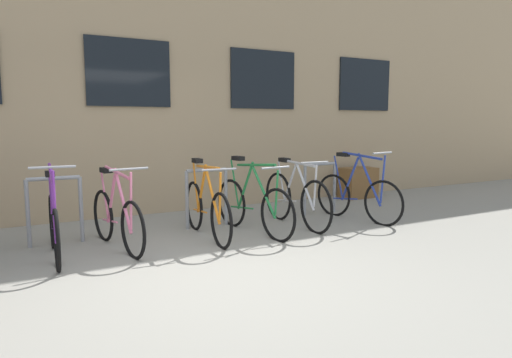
{
  "coord_description": "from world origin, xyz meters",
  "views": [
    {
      "loc": [
        -1.65,
        -4.03,
        1.5
      ],
      "look_at": [
        1.4,
        1.6,
        0.69
      ],
      "focal_mm": 31.48,
      "sensor_mm": 36.0,
      "label": 1
    }
  ],
  "objects_px": {
    "bicycle_blue": "(357,195)",
    "bicycle_orange": "(206,209)",
    "bicycle_pink": "(117,218)",
    "bicycle_purple": "(54,225)",
    "bicycle_silver": "(296,199)",
    "bicycle_green": "(253,205)",
    "planter_box": "(358,183)"
  },
  "relations": [
    {
      "from": "bicycle_pink",
      "to": "bicycle_silver",
      "type": "bearing_deg",
      "value": -0.15
    },
    {
      "from": "bicycle_green",
      "to": "bicycle_purple",
      "type": "height_order",
      "value": "bicycle_purple"
    },
    {
      "from": "bicycle_silver",
      "to": "bicycle_pink",
      "type": "height_order",
      "value": "bicycle_pink"
    },
    {
      "from": "bicycle_purple",
      "to": "planter_box",
      "type": "xyz_separation_m",
      "value": [
        5.71,
        1.52,
        -0.07
      ]
    },
    {
      "from": "bicycle_silver",
      "to": "bicycle_purple",
      "type": "relative_size",
      "value": 1.09
    },
    {
      "from": "bicycle_pink",
      "to": "bicycle_green",
      "type": "height_order",
      "value": "bicycle_green"
    },
    {
      "from": "planter_box",
      "to": "bicycle_silver",
      "type": "bearing_deg",
      "value": -149.16
    },
    {
      "from": "bicycle_silver",
      "to": "bicycle_blue",
      "type": "relative_size",
      "value": 1.09
    },
    {
      "from": "bicycle_blue",
      "to": "bicycle_green",
      "type": "xyz_separation_m",
      "value": [
        -1.8,
        0.05,
        0.0
      ]
    },
    {
      "from": "bicycle_blue",
      "to": "bicycle_purple",
      "type": "distance_m",
      "value": 4.28
    },
    {
      "from": "bicycle_silver",
      "to": "bicycle_blue",
      "type": "bearing_deg",
      "value": -7.61
    },
    {
      "from": "bicycle_blue",
      "to": "bicycle_orange",
      "type": "bearing_deg",
      "value": 177.4
    },
    {
      "from": "bicycle_purple",
      "to": "planter_box",
      "type": "bearing_deg",
      "value": 14.94
    },
    {
      "from": "bicycle_orange",
      "to": "planter_box",
      "type": "height_order",
      "value": "bicycle_orange"
    },
    {
      "from": "bicycle_silver",
      "to": "planter_box",
      "type": "height_order",
      "value": "bicycle_silver"
    },
    {
      "from": "bicycle_orange",
      "to": "bicycle_silver",
      "type": "bearing_deg",
      "value": 1.13
    },
    {
      "from": "bicycle_orange",
      "to": "bicycle_green",
      "type": "height_order",
      "value": "bicycle_green"
    },
    {
      "from": "bicycle_orange",
      "to": "planter_box",
      "type": "xyz_separation_m",
      "value": [
        3.89,
        1.51,
        -0.08
      ]
    },
    {
      "from": "bicycle_pink",
      "to": "bicycle_purple",
      "type": "height_order",
      "value": "bicycle_purple"
    },
    {
      "from": "bicycle_purple",
      "to": "bicycle_pink",
      "type": "bearing_deg",
      "value": 4.4
    },
    {
      "from": "bicycle_blue",
      "to": "planter_box",
      "type": "bearing_deg",
      "value": 48.44
    },
    {
      "from": "bicycle_blue",
      "to": "bicycle_pink",
      "type": "height_order",
      "value": "bicycle_blue"
    },
    {
      "from": "bicycle_pink",
      "to": "bicycle_blue",
      "type": "bearing_deg",
      "value": -2.33
    },
    {
      "from": "bicycle_pink",
      "to": "bicycle_purple",
      "type": "relative_size",
      "value": 1.0
    },
    {
      "from": "bicycle_green",
      "to": "bicycle_pink",
      "type": "bearing_deg",
      "value": 176.99
    },
    {
      "from": "bicycle_orange",
      "to": "bicycle_green",
      "type": "relative_size",
      "value": 1.0
    },
    {
      "from": "bicycle_orange",
      "to": "bicycle_purple",
      "type": "xyz_separation_m",
      "value": [
        -1.83,
        -0.02,
        -0.01
      ]
    },
    {
      "from": "bicycle_blue",
      "to": "bicycle_purple",
      "type": "relative_size",
      "value": 1.0
    },
    {
      "from": "bicycle_silver",
      "to": "bicycle_orange",
      "type": "relative_size",
      "value": 1.0
    },
    {
      "from": "planter_box",
      "to": "bicycle_pink",
      "type": "bearing_deg",
      "value": -163.67
    },
    {
      "from": "bicycle_pink",
      "to": "bicycle_green",
      "type": "xyz_separation_m",
      "value": [
        1.79,
        -0.09,
        0.02
      ]
    },
    {
      "from": "bicycle_green",
      "to": "bicycle_purple",
      "type": "relative_size",
      "value": 1.09
    }
  ]
}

